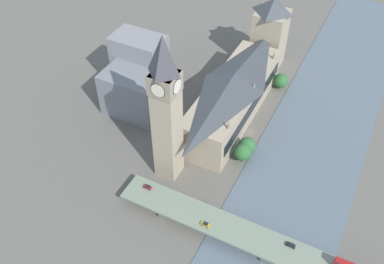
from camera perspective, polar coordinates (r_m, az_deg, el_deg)
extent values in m
plane|color=#605E56|center=(230.23, 7.88, -0.05)|extent=(600.00, 600.00, 0.00)
cube|color=slate|center=(225.93, 15.44, -2.58)|extent=(51.98, 360.00, 0.30)
cube|color=tan|center=(232.19, 5.43, 4.24)|extent=(23.76, 84.09, 21.57)
cube|color=black|center=(228.64, 8.22, 3.55)|extent=(0.40, 77.36, 6.47)
pyramid|color=#3D4247|center=(223.37, 5.67, 7.06)|extent=(23.28, 82.40, 6.97)
cone|color=gray|center=(246.43, 10.95, 10.08)|extent=(2.20, 2.20, 5.00)
cone|color=gray|center=(221.25, 8.26, 6.05)|extent=(2.20, 2.20, 5.00)
cone|color=gray|center=(198.04, 4.97, 1.01)|extent=(2.20, 2.20, 5.00)
cube|color=tan|center=(188.68, -3.32, 0.63)|extent=(10.42, 10.42, 58.52)
cube|color=gray|center=(172.74, -3.65, 6.56)|extent=(11.04, 11.04, 9.38)
cylinder|color=black|center=(170.58, -2.07, 6.07)|extent=(0.50, 6.56, 6.56)
cylinder|color=silver|center=(170.53, -2.04, 6.06)|extent=(0.62, 6.08, 6.08)
cylinder|color=black|center=(175.04, -5.20, 7.03)|extent=(0.50, 6.56, 6.56)
cylinder|color=silver|center=(175.09, -5.23, 7.04)|extent=(0.62, 6.08, 6.08)
cylinder|color=black|center=(176.43, -2.79, 7.51)|extent=(6.56, 0.50, 6.56)
cylinder|color=silver|center=(176.50, -2.77, 7.53)|extent=(6.08, 0.62, 6.08)
cylinder|color=black|center=(169.14, -4.56, 5.56)|extent=(6.56, 0.50, 6.56)
cylinder|color=silver|center=(169.07, -4.57, 5.54)|extent=(6.08, 0.62, 6.08)
pyramid|color=#424247|center=(164.95, -3.86, 10.25)|extent=(10.63, 10.63, 17.38)
cube|color=tan|center=(270.95, 10.20, 12.08)|extent=(18.34, 18.34, 36.31)
pyramid|color=#3D4247|center=(260.09, 10.83, 16.24)|extent=(18.34, 18.34, 8.25)
cube|color=#5D6A59|center=(184.73, 10.15, -15.08)|extent=(3.00, 11.73, 4.24)
cube|color=#5D6A59|center=(194.21, -3.30, -9.81)|extent=(3.00, 11.73, 4.24)
cube|color=gray|center=(182.43, 10.25, -14.64)|extent=(135.95, 13.80, 1.20)
cube|color=maroon|center=(179.42, 20.18, -16.19)|extent=(9.89, 2.38, 0.16)
cylinder|color=black|center=(183.35, 18.60, -16.19)|extent=(1.07, 0.28, 1.07)
cube|color=black|center=(182.85, 13.00, -14.48)|extent=(3.89, 1.73, 0.56)
cube|color=black|center=(182.43, 13.06, -14.41)|extent=(2.02, 1.56, 0.44)
cylinder|color=black|center=(183.50, 12.60, -14.16)|extent=(0.61, 0.22, 0.61)
cylinder|color=black|center=(182.65, 12.45, -14.54)|extent=(0.61, 0.22, 0.61)
cylinder|color=black|center=(183.40, 13.52, -14.48)|extent=(0.61, 0.22, 0.61)
cylinder|color=black|center=(182.55, 13.38, -14.86)|extent=(0.61, 0.22, 0.61)
cube|color=maroon|center=(196.44, -5.94, -7.32)|extent=(3.81, 1.84, 0.59)
cube|color=black|center=(195.97, -5.93, -7.24)|extent=(1.98, 1.66, 0.50)
cylinder|color=black|center=(197.54, -6.17, -7.04)|extent=(0.71, 0.22, 0.71)
cylinder|color=black|center=(196.70, -6.42, -7.38)|extent=(0.71, 0.22, 0.71)
cylinder|color=black|center=(196.49, -5.46, -7.34)|extent=(0.71, 0.22, 0.71)
cylinder|color=black|center=(195.65, -5.71, -7.68)|extent=(0.71, 0.22, 0.71)
cube|color=gold|center=(183.71, 1.80, -12.22)|extent=(3.87, 1.82, 0.65)
cube|color=black|center=(183.22, 1.84, -12.13)|extent=(2.01, 1.64, 0.46)
cylinder|color=black|center=(184.64, 1.50, -11.90)|extent=(0.72, 0.22, 0.72)
cylinder|color=black|center=(183.80, 1.27, -12.28)|extent=(0.72, 0.22, 0.72)
cylinder|color=black|center=(184.00, 2.32, -12.23)|extent=(0.72, 0.22, 0.72)
cylinder|color=black|center=(183.16, 2.10, -12.61)|extent=(0.72, 0.22, 0.72)
cube|color=slate|center=(235.71, -7.65, 5.27)|extent=(31.91, 23.56, 25.03)
cube|color=gray|center=(246.82, -6.91, 8.91)|extent=(28.82, 18.28, 35.76)
cylinder|color=brown|center=(217.20, 7.23, -2.78)|extent=(0.70, 0.70, 3.00)
sphere|color=#2D6633|center=(213.45, 7.35, -1.83)|extent=(8.74, 8.74, 8.74)
cylinder|color=brown|center=(214.05, 6.67, -3.60)|extent=(0.70, 0.70, 3.06)
sphere|color=#2D6633|center=(210.28, 6.78, -2.65)|extent=(8.56, 8.56, 8.56)
cylinder|color=brown|center=(261.02, 11.62, 5.90)|extent=(0.70, 0.70, 2.35)
sphere|color=#2D6633|center=(258.20, 11.77, 6.73)|extent=(8.32, 8.32, 8.32)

